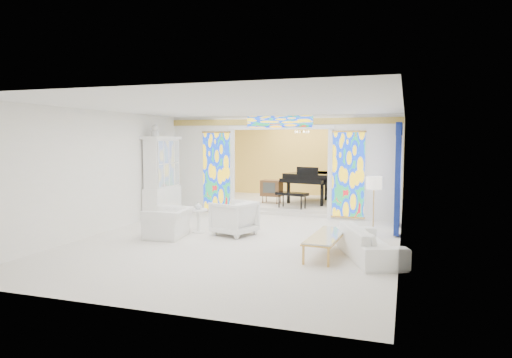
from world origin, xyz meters
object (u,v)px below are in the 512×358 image
(grand_piano, at_px, (321,178))
(coffee_table, at_px, (326,236))
(tv_console, at_px, (272,188))
(sofa, at_px, (370,243))
(china_cabinet, at_px, (162,178))
(armchair_left, at_px, (168,223))
(armchair_right, at_px, (234,218))

(grand_piano, bearing_deg, coffee_table, -64.15)
(grand_piano, relative_size, tv_console, 4.14)
(sofa, height_order, grand_piano, grand_piano)
(china_cabinet, height_order, coffee_table, china_cabinet)
(armchair_left, height_order, tv_console, tv_console)
(sofa, xyz_separation_m, grand_piano, (-2.11, 6.34, 0.70))
(china_cabinet, bearing_deg, armchair_left, -57.48)
(armchair_left, xyz_separation_m, sofa, (4.64, -0.45, -0.04))
(coffee_table, bearing_deg, armchair_left, 173.01)
(sofa, distance_m, tv_console, 6.63)
(sofa, relative_size, coffee_table, 1.12)
(grand_piano, bearing_deg, tv_console, -137.69)
(coffee_table, xyz_separation_m, grand_piano, (-1.27, 6.35, 0.63))
(armchair_left, relative_size, armchair_right, 1.16)
(tv_console, bearing_deg, armchair_right, -80.36)
(armchair_right, xyz_separation_m, tv_console, (-0.33, 4.35, 0.26))
(tv_console, bearing_deg, sofa, -51.72)
(armchair_left, relative_size, coffee_table, 0.57)
(coffee_table, bearing_deg, china_cabinet, 151.79)
(sofa, bearing_deg, coffee_table, 69.17)
(china_cabinet, relative_size, grand_piano, 0.86)
(armchair_left, distance_m, armchair_right, 1.56)
(grand_piano, bearing_deg, armchair_left, -98.74)
(china_cabinet, height_order, grand_piano, china_cabinet)
(armchair_right, bearing_deg, china_cabinet, -100.79)
(armchair_right, distance_m, grand_piano, 5.30)
(sofa, height_order, tv_console, tv_console)
(armchair_left, height_order, coffee_table, armchair_left)
(coffee_table, bearing_deg, armchair_right, 153.52)
(armchair_left, bearing_deg, tv_console, 161.81)
(china_cabinet, distance_m, armchair_right, 3.41)
(armchair_right, xyz_separation_m, sofa, (3.27, -1.20, -0.11))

